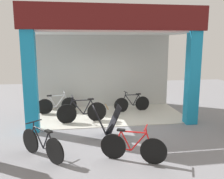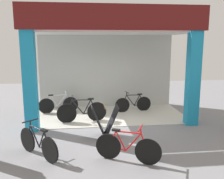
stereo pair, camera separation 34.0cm
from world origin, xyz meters
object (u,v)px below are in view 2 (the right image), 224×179
object	(u,v)px
bicycle_inside_1	(82,111)
sandwich_board_sign	(105,121)
bicycle_inside_0	(133,104)
bicycle_parked_0	(38,143)
bicycle_parked_1	(127,148)
bicycle_inside_2	(58,104)

from	to	relation	value
bicycle_inside_1	sandwich_board_sign	distance (m)	1.64
bicycle_inside_0	sandwich_board_sign	xyz separation A→B (m)	(-1.40, -2.60, 0.13)
bicycle_parked_0	sandwich_board_sign	bearing A→B (deg)	33.90
bicycle_inside_0	sandwich_board_sign	size ratio (longest dim) A/B	1.60
bicycle_inside_0	sandwich_board_sign	bearing A→B (deg)	-118.27
bicycle_inside_0	bicycle_inside_1	world-z (taller)	bicycle_inside_1
bicycle_parked_0	bicycle_parked_1	distance (m)	2.20
bicycle_parked_1	sandwich_board_sign	world-z (taller)	sandwich_board_sign
bicycle_parked_0	bicycle_inside_0	bearing A→B (deg)	50.18
bicycle_inside_0	bicycle_parked_0	size ratio (longest dim) A/B	1.24
bicycle_inside_1	bicycle_parked_1	distance (m)	3.34
bicycle_parked_1	sandwich_board_sign	xyz separation A→B (m)	(-0.39, 1.67, 0.12)
bicycle_inside_1	sandwich_board_sign	size ratio (longest dim) A/B	1.86
bicycle_inside_2	bicycle_parked_1	bearing A→B (deg)	-65.70
bicycle_parked_0	bicycle_parked_1	size ratio (longest dim) A/B	0.83
bicycle_inside_0	bicycle_inside_2	xyz separation A→B (m)	(-3.03, 0.21, 0.01)
bicycle_inside_0	bicycle_inside_2	bearing A→B (deg)	176.12
bicycle_inside_1	bicycle_parked_0	bearing A→B (deg)	-111.88
bicycle_inside_2	sandwich_board_sign	world-z (taller)	sandwich_board_sign
bicycle_parked_0	bicycle_parked_1	bearing A→B (deg)	-13.14
bicycle_inside_1	bicycle_inside_2	size ratio (longest dim) A/B	1.13
bicycle_inside_0	bicycle_inside_2	size ratio (longest dim) A/B	0.97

